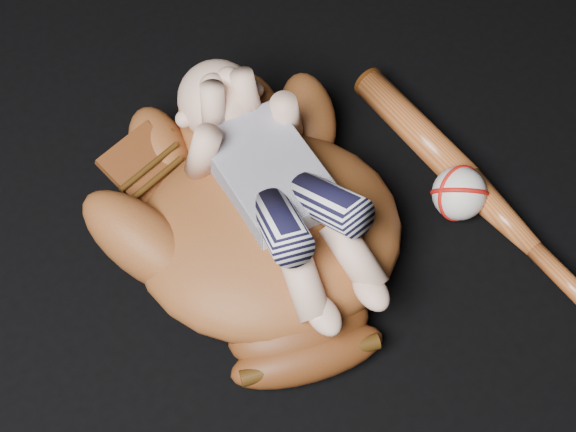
# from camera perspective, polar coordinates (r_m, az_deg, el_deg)

# --- Properties ---
(baseball_glove) EXTENTS (0.56, 0.59, 0.15)m
(baseball_glove) POSITION_cam_1_polar(r_m,az_deg,el_deg) (1.09, -1.26, -0.54)
(baseball_glove) COLOR brown
(baseball_glove) RESTS_ON ground
(newborn_baby) EXTENTS (0.24, 0.42, 0.16)m
(newborn_baby) POSITION_cam_1_polar(r_m,az_deg,el_deg) (1.05, -0.45, 1.98)
(newborn_baby) COLOR #D9A68B
(newborn_baby) RESTS_ON baseball_glove
(baseball_bat) EXTENTS (0.08, 0.50, 0.05)m
(baseball_bat) POSITION_cam_1_polar(r_m,az_deg,el_deg) (1.21, 12.33, 1.36)
(baseball_bat) COLOR #9C491E
(baseball_bat) RESTS_ON ground
(baseball) EXTENTS (0.09, 0.09, 0.07)m
(baseball) POSITION_cam_1_polar(r_m,az_deg,el_deg) (1.19, 11.02, 1.46)
(baseball) COLOR silver
(baseball) RESTS_ON ground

